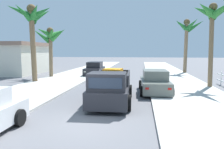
# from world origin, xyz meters

# --- Properties ---
(ground_plane) EXTENTS (160.00, 160.00, 0.00)m
(ground_plane) POSITION_xyz_m (0.00, 0.00, 0.00)
(ground_plane) COLOR slate
(sidewalk_left) EXTENTS (4.85, 60.00, 0.12)m
(sidewalk_left) POSITION_xyz_m (-5.20, 12.00, 0.06)
(sidewalk_left) COLOR beige
(sidewalk_left) RESTS_ON ground
(sidewalk_right) EXTENTS (4.85, 60.00, 0.12)m
(sidewalk_right) POSITION_xyz_m (5.20, 12.00, 0.06)
(sidewalk_right) COLOR beige
(sidewalk_right) RESTS_ON ground
(curb_left) EXTENTS (0.16, 60.00, 0.10)m
(curb_left) POSITION_xyz_m (-4.18, 12.00, 0.05)
(curb_left) COLOR silver
(curb_left) RESTS_ON ground
(curb_right) EXTENTS (0.16, 60.00, 0.10)m
(curb_right) POSITION_xyz_m (4.18, 12.00, 0.05)
(curb_right) COLOR silver
(curb_right) RESTS_ON ground
(pickup_truck) EXTENTS (2.35, 5.27, 1.80)m
(pickup_truck) POSITION_xyz_m (0.60, 3.32, 0.81)
(pickup_truck) COLOR #28282D
(pickup_truck) RESTS_ON ground
(car_right_near) EXTENTS (2.14, 4.31, 1.54)m
(car_right_near) POSITION_xyz_m (3.11, 6.51, 0.71)
(car_right_near) COLOR slate
(car_right_near) RESTS_ON ground
(car_left_mid) EXTENTS (2.09, 4.29, 1.54)m
(car_left_mid) POSITION_xyz_m (-3.04, 15.69, 0.71)
(car_left_mid) COLOR black
(car_left_mid) RESTS_ON ground
(palm_tree_left_fore) EXTENTS (3.63, 3.81, 6.59)m
(palm_tree_left_fore) POSITION_xyz_m (7.62, 19.11, 5.22)
(palm_tree_left_fore) COLOR #846B4C
(palm_tree_left_fore) RESTS_ON ground
(palm_tree_left_mid) EXTENTS (2.97, 4.01, 6.37)m
(palm_tree_left_mid) POSITION_xyz_m (7.39, 9.03, 5.25)
(palm_tree_left_mid) COLOR brown
(palm_tree_left_mid) RESTS_ON ground
(palm_tree_left_back) EXTENTS (3.93, 3.29, 5.21)m
(palm_tree_left_back) POSITION_xyz_m (-7.24, 13.32, 4.22)
(palm_tree_left_back) COLOR #846B4C
(palm_tree_left_back) RESTS_ON ground
(palm_tree_right_back) EXTENTS (3.51, 3.56, 6.74)m
(palm_tree_right_back) POSITION_xyz_m (-7.12, 9.65, 5.42)
(palm_tree_right_back) COLOR brown
(palm_tree_right_back) RESTS_ON ground
(roadside_house) EXTENTS (9.02, 7.46, 3.78)m
(roadside_house) POSITION_xyz_m (-14.36, 16.10, 1.91)
(roadside_house) COLOR beige
(roadside_house) RESTS_ON ground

